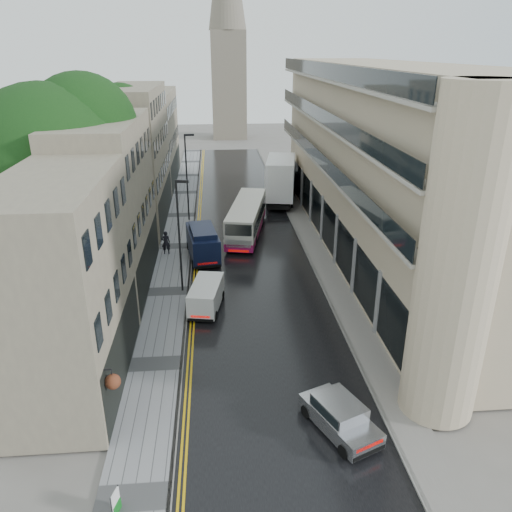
{
  "coord_description": "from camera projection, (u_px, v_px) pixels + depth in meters",
  "views": [
    {
      "loc": [
        -2.57,
        -10.96,
        15.05
      ],
      "look_at": [
        -0.1,
        18.0,
        2.96
      ],
      "focal_mm": 35.0,
      "sensor_mm": 36.0,
      "label": 1
    }
  ],
  "objects": [
    {
      "name": "left_sidewalk",
      "position": [
        176.0,
        247.0,
        40.88
      ],
      "size": [
        2.7,
        85.0,
        0.12
      ],
      "primitive_type": "cube",
      "color": "gray",
      "rests_on": "ground"
    },
    {
      "name": "silver_hatchback",
      "position": [
        345.0,
        443.0,
        19.6
      ],
      "size": [
        3.08,
        4.2,
        1.44
      ],
      "primitive_type": null,
      "rotation": [
        0.0,
        0.0,
        0.41
      ],
      "color": "#A6A7AB",
      "rests_on": "road"
    },
    {
      "name": "white_van",
      "position": [
        189.0,
        306.0,
        29.72
      ],
      "size": [
        2.33,
        4.09,
        1.75
      ],
      "primitive_type": null,
      "rotation": [
        0.0,
        0.0,
        -0.18
      ],
      "color": "silver",
      "rests_on": "road"
    },
    {
      "name": "lamp_post_near",
      "position": [
        179.0,
        238.0,
        31.94
      ],
      "size": [
        0.86,
        0.36,
        7.49
      ],
      "primitive_type": null,
      "rotation": [
        0.0,
        0.0,
        -0.22
      ],
      "color": "black",
      "rests_on": "left_sidewalk"
    },
    {
      "name": "white_lorry",
      "position": [
        267.0,
        184.0,
        50.22
      ],
      "size": [
        4.28,
        9.48,
        4.8
      ],
      "primitive_type": null,
      "rotation": [
        0.0,
        0.0,
        -0.17
      ],
      "color": "white",
      "rests_on": "road"
    },
    {
      "name": "road",
      "position": [
        248.0,
        245.0,
        41.36
      ],
      "size": [
        9.0,
        85.0,
        0.02
      ],
      "primitive_type": "cube",
      "color": "black",
      "rests_on": "ground"
    },
    {
      "name": "pedestrian",
      "position": [
        166.0,
        242.0,
        38.99
      ],
      "size": [
        0.72,
        0.52,
        1.86
      ],
      "primitive_type": "imported",
      "rotation": [
        0.0,
        0.0,
        3.25
      ],
      "color": "black",
      "rests_on": "left_sidewalk"
    },
    {
      "name": "old_shop_row",
      "position": [
        129.0,
        169.0,
        40.62
      ],
      "size": [
        4.5,
        56.0,
        12.0
      ],
      "primitive_type": null,
      "color": "gray",
      "rests_on": "ground"
    },
    {
      "name": "right_sidewalk",
      "position": [
        312.0,
        242.0,
        41.77
      ],
      "size": [
        1.8,
        85.0,
        0.12
      ],
      "primitive_type": "cube",
      "color": "slate",
      "rests_on": "ground"
    },
    {
      "name": "tree_far",
      "position": [
        102.0,
        159.0,
        43.08
      ],
      "size": [
        9.24,
        9.24,
        12.46
      ],
      "primitive_type": null,
      "color": "black",
      "rests_on": "ground"
    },
    {
      "name": "lamp_post_far",
      "position": [
        187.0,
        178.0,
        45.66
      ],
      "size": [
        0.9,
        0.25,
        7.93
      ],
      "primitive_type": null,
      "rotation": [
        0.0,
        0.0,
        0.06
      ],
      "color": "black",
      "rests_on": "left_sidewalk"
    },
    {
      "name": "tree_near",
      "position": [
        54.0,
        191.0,
        30.82
      ],
      "size": [
        10.56,
        10.56,
        13.89
      ],
      "primitive_type": null,
      "color": "black",
      "rests_on": "ground"
    },
    {
      "name": "church_spire",
      "position": [
        227.0,
        17.0,
        83.86
      ],
      "size": [
        6.4,
        6.4,
        40.0
      ],
      "primitive_type": null,
      "color": "#6F6458",
      "rests_on": "ground"
    },
    {
      "name": "navy_van",
      "position": [
        193.0,
        251.0,
        36.57
      ],
      "size": [
        2.76,
        5.36,
        2.61
      ],
      "primitive_type": null,
      "rotation": [
        0.0,
        0.0,
        0.14
      ],
      "color": "black",
      "rests_on": "road"
    },
    {
      "name": "cream_bus",
      "position": [
        229.0,
        229.0,
        40.83
      ],
      "size": [
        4.27,
        10.46,
        2.78
      ],
      "primitive_type": null,
      "rotation": [
        0.0,
        0.0,
        -0.2
      ],
      "color": "beige",
      "rests_on": "road"
    },
    {
      "name": "estate_sign",
      "position": [
        116.0,
        503.0,
        17.19
      ],
      "size": [
        0.23,
        0.56,
        0.93
      ],
      "primitive_type": null,
      "rotation": [
        0.0,
        0.0,
        -0.28
      ],
      "color": "white",
      "rests_on": "left_sidewalk"
    },
    {
      "name": "modern_block",
      "position": [
        383.0,
        163.0,
        38.1
      ],
      "size": [
        8.0,
        40.0,
        14.0
      ],
      "primitive_type": null,
      "color": "tan",
      "rests_on": "ground"
    }
  ]
}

